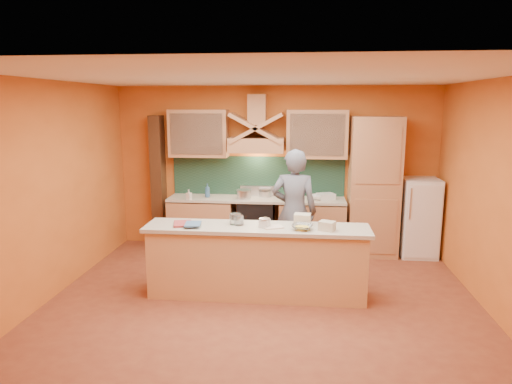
# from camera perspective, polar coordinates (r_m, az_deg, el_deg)

# --- Properties ---
(floor) EXTENTS (5.50, 5.00, 0.01)m
(floor) POSITION_cam_1_polar(r_m,az_deg,el_deg) (5.93, 0.78, -13.94)
(floor) COLOR brown
(floor) RESTS_ON ground
(ceiling) EXTENTS (5.50, 5.00, 0.01)m
(ceiling) POSITION_cam_1_polar(r_m,az_deg,el_deg) (5.38, 0.87, 14.20)
(ceiling) COLOR white
(ceiling) RESTS_ON wall_back
(wall_back) EXTENTS (5.50, 0.02, 2.80)m
(wall_back) POSITION_cam_1_polar(r_m,az_deg,el_deg) (7.94, 2.41, 3.03)
(wall_back) COLOR orange
(wall_back) RESTS_ON floor
(wall_front) EXTENTS (5.50, 0.02, 2.80)m
(wall_front) POSITION_cam_1_polar(r_m,az_deg,el_deg) (3.09, -3.32, -9.82)
(wall_front) COLOR orange
(wall_front) RESTS_ON floor
(wall_left) EXTENTS (0.02, 5.00, 2.80)m
(wall_left) POSITION_cam_1_polar(r_m,az_deg,el_deg) (6.34, -24.76, -0.00)
(wall_left) COLOR orange
(wall_left) RESTS_ON floor
(wall_right) EXTENTS (0.02, 5.00, 2.80)m
(wall_right) POSITION_cam_1_polar(r_m,az_deg,el_deg) (5.92, 28.39, -1.04)
(wall_right) COLOR orange
(wall_right) RESTS_ON floor
(base_cabinet_left) EXTENTS (1.10, 0.60, 0.86)m
(base_cabinet_left) POSITION_cam_1_polar(r_m,az_deg,el_deg) (8.02, -6.75, -4.04)
(base_cabinet_left) COLOR tan
(base_cabinet_left) RESTS_ON floor
(base_cabinet_right) EXTENTS (1.10, 0.60, 0.86)m
(base_cabinet_right) POSITION_cam_1_polar(r_m,az_deg,el_deg) (7.83, 6.99, -4.41)
(base_cabinet_right) COLOR tan
(base_cabinet_right) RESTS_ON floor
(counter_top) EXTENTS (3.00, 0.62, 0.04)m
(counter_top) POSITION_cam_1_polar(r_m,az_deg,el_deg) (7.76, 0.04, -0.90)
(counter_top) COLOR beige
(counter_top) RESTS_ON base_cabinet_left
(stove) EXTENTS (0.60, 0.58, 0.90)m
(stove) POSITION_cam_1_polar(r_m,az_deg,el_deg) (7.86, 0.04, -4.11)
(stove) COLOR black
(stove) RESTS_ON floor
(backsplash) EXTENTS (3.00, 0.03, 0.70)m
(backsplash) POSITION_cam_1_polar(r_m,az_deg,el_deg) (7.97, 0.25, 1.98)
(backsplash) COLOR #19382A
(backsplash) RESTS_ON wall_back
(range_hood) EXTENTS (0.92, 0.50, 0.24)m
(range_hood) POSITION_cam_1_polar(r_m,az_deg,el_deg) (7.67, 0.08, 5.92)
(range_hood) COLOR tan
(range_hood) RESTS_ON wall_back
(hood_chimney) EXTENTS (0.30, 0.30, 0.50)m
(hood_chimney) POSITION_cam_1_polar(r_m,az_deg,el_deg) (7.74, 0.15, 10.26)
(hood_chimney) COLOR tan
(hood_chimney) RESTS_ON wall_back
(upper_cabinet_left) EXTENTS (1.00, 0.35, 0.80)m
(upper_cabinet_left) POSITION_cam_1_polar(r_m,az_deg,el_deg) (7.90, -7.17, 7.28)
(upper_cabinet_left) COLOR tan
(upper_cabinet_left) RESTS_ON wall_back
(upper_cabinet_right) EXTENTS (1.00, 0.35, 0.80)m
(upper_cabinet_right) POSITION_cam_1_polar(r_m,az_deg,el_deg) (7.70, 7.62, 7.18)
(upper_cabinet_right) COLOR tan
(upper_cabinet_right) RESTS_ON wall_back
(pantry_column) EXTENTS (0.80, 0.60, 2.30)m
(pantry_column) POSITION_cam_1_polar(r_m,az_deg,el_deg) (7.76, 14.51, 0.63)
(pantry_column) COLOR tan
(pantry_column) RESTS_ON floor
(fridge) EXTENTS (0.58, 0.60, 1.30)m
(fridge) POSITION_cam_1_polar(r_m,az_deg,el_deg) (8.01, 19.65, -3.00)
(fridge) COLOR white
(fridge) RESTS_ON floor
(trim_column_left) EXTENTS (0.20, 0.30, 2.30)m
(trim_column_left) POSITION_cam_1_polar(r_m,az_deg,el_deg) (8.22, -12.09, 1.30)
(trim_column_left) COLOR #472816
(trim_column_left) RESTS_ON floor
(island_body) EXTENTS (2.80, 0.55, 0.88)m
(island_body) POSITION_cam_1_polar(r_m,az_deg,el_deg) (6.04, 0.10, -8.92)
(island_body) COLOR tan
(island_body) RESTS_ON floor
(island_top) EXTENTS (2.90, 0.62, 0.05)m
(island_top) POSITION_cam_1_polar(r_m,az_deg,el_deg) (5.90, 0.10, -4.53)
(island_top) COLOR beige
(island_top) RESTS_ON island_body
(person) EXTENTS (0.71, 0.49, 1.86)m
(person) POSITION_cam_1_polar(r_m,az_deg,el_deg) (6.77, 4.78, -2.46)
(person) COLOR slate
(person) RESTS_ON floor
(pot_large) EXTENTS (0.25, 0.25, 0.15)m
(pot_large) POSITION_cam_1_polar(r_m,az_deg,el_deg) (7.68, -1.52, -0.44)
(pot_large) COLOR silver
(pot_large) RESTS_ON stove
(pot_small) EXTENTS (0.21, 0.21, 0.13)m
(pot_small) POSITION_cam_1_polar(r_m,az_deg,el_deg) (7.86, 1.11, -0.27)
(pot_small) COLOR silver
(pot_small) RESTS_ON stove
(soap_bottle_a) EXTENTS (0.10, 0.10, 0.17)m
(soap_bottle_a) POSITION_cam_1_polar(r_m,az_deg,el_deg) (7.69, -8.39, -0.32)
(soap_bottle_a) COLOR beige
(soap_bottle_a) RESTS_ON counter_top
(soap_bottle_b) EXTENTS (0.12, 0.12, 0.24)m
(soap_bottle_b) POSITION_cam_1_polar(r_m,az_deg,el_deg) (7.84, -6.10, 0.19)
(soap_bottle_b) COLOR #315C88
(soap_bottle_b) RESTS_ON counter_top
(bowl_back) EXTENTS (0.29, 0.29, 0.08)m
(bowl_back) POSITION_cam_1_polar(r_m,az_deg,el_deg) (7.70, 7.74, -0.65)
(bowl_back) COLOR white
(bowl_back) RESTS_ON counter_top
(dish_rack) EXTENTS (0.33, 0.30, 0.10)m
(dish_rack) POSITION_cam_1_polar(r_m,az_deg,el_deg) (7.74, 8.73, -0.53)
(dish_rack) COLOR silver
(dish_rack) RESTS_ON counter_top
(book_lower) EXTENTS (0.29, 0.35, 0.03)m
(book_lower) POSITION_cam_1_polar(r_m,az_deg,el_deg) (6.03, -10.25, -3.97)
(book_lower) COLOR #A63B3D
(book_lower) RESTS_ON island_top
(book_upper) EXTENTS (0.23, 0.30, 0.02)m
(book_upper) POSITION_cam_1_polar(r_m,az_deg,el_deg) (5.94, -8.85, -3.99)
(book_upper) COLOR #436995
(book_upper) RESTS_ON island_top
(jar_large) EXTENTS (0.16, 0.16, 0.14)m
(jar_large) POSITION_cam_1_polar(r_m,az_deg,el_deg) (5.98, -2.61, -3.39)
(jar_large) COLOR silver
(jar_large) RESTS_ON island_top
(jar_small) EXTENTS (0.15, 0.15, 0.13)m
(jar_small) POSITION_cam_1_polar(r_m,az_deg,el_deg) (5.94, -2.15, -3.56)
(jar_small) COLOR white
(jar_small) RESTS_ON island_top
(kitchen_scale) EXTENTS (0.15, 0.15, 0.10)m
(kitchen_scale) POSITION_cam_1_polar(r_m,az_deg,el_deg) (5.82, 1.08, -3.97)
(kitchen_scale) COLOR silver
(kitchen_scale) RESTS_ON island_top
(mixing_bowl) EXTENTS (0.31, 0.31, 0.06)m
(mixing_bowl) POSITION_cam_1_polar(r_m,az_deg,el_deg) (5.76, 5.80, -4.40)
(mixing_bowl) COLOR white
(mixing_bowl) RESTS_ON island_top
(cloth) EXTENTS (0.29, 0.26, 0.02)m
(cloth) POSITION_cam_1_polar(r_m,az_deg,el_deg) (5.83, 2.13, -4.39)
(cloth) COLOR beige
(cloth) RESTS_ON island_top
(grocery_bag_a) EXTENTS (0.23, 0.19, 0.14)m
(grocery_bag_a) POSITION_cam_1_polar(r_m,az_deg,el_deg) (6.01, 5.82, -3.38)
(grocery_bag_a) COLOR beige
(grocery_bag_a) RESTS_ON island_top
(grocery_bag_b) EXTENTS (0.23, 0.21, 0.12)m
(grocery_bag_b) POSITION_cam_1_polar(r_m,az_deg,el_deg) (5.76, 8.87, -4.20)
(grocery_bag_b) COLOR beige
(grocery_bag_b) RESTS_ON island_top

